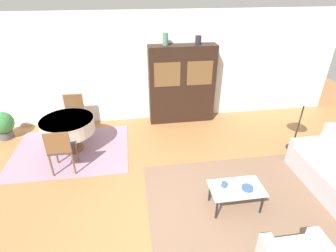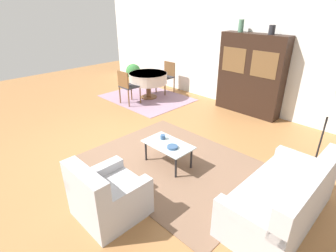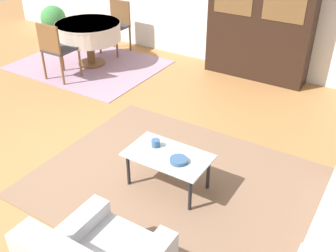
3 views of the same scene
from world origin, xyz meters
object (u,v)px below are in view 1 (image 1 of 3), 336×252
at_px(coffee_table, 236,190).
at_px(dining_chair_near, 61,148).
at_px(cup, 224,184).
at_px(potted_plant, 2,124).
at_px(floor_lamp, 307,95).
at_px(bowl, 247,188).
at_px(display_cabinet, 182,85).
at_px(dining_table, 68,126).
at_px(vase_short, 198,40).
at_px(vase_tall, 165,39).
at_px(dining_chair_far, 74,111).

height_order(coffee_table, dining_chair_near, dining_chair_near).
height_order(cup, potted_plant, potted_plant).
bearing_deg(floor_lamp, dining_chair_near, -178.81).
xyz_separation_m(bowl, potted_plant, (-4.71, 2.89, -0.07)).
bearing_deg(floor_lamp, coffee_table, -142.78).
height_order(cup, bowl, cup).
bearing_deg(display_cabinet, dining_table, -158.35).
bearing_deg(coffee_table, cup, 162.23).
bearing_deg(coffee_table, floor_lamp, 37.22).
bearing_deg(vase_short, vase_tall, 180.00).
bearing_deg(cup, potted_plant, 147.48).
bearing_deg(bowl, dining_chair_far, 136.32).
bearing_deg(potted_plant, bowl, -31.58).
height_order(dining_table, dining_chair_near, dining_chair_near).
bearing_deg(vase_short, cup, -94.83).
distance_m(cup, vase_short, 3.51).
distance_m(dining_chair_near, potted_plant, 2.21).
distance_m(display_cabinet, dining_table, 2.87).
height_order(dining_chair_near, bowl, dining_chair_near).
bearing_deg(dining_chair_far, dining_table, 90.00).
xyz_separation_m(dining_chair_near, floor_lamp, (4.85, 0.10, 0.71)).
relative_size(coffee_table, floor_lamp, 0.58).
bearing_deg(display_cabinet, vase_short, 0.15).
xyz_separation_m(vase_short, potted_plant, (-4.63, -0.33, -1.69)).
distance_m(cup, potted_plant, 5.18).
xyz_separation_m(dining_chair_far, vase_tall, (2.23, 0.28, 1.54)).
bearing_deg(vase_short, coffee_table, -91.35).
bearing_deg(floor_lamp, vase_short, 137.08).
height_order(dining_table, vase_short, vase_short).
bearing_deg(dining_table, vase_short, 19.26).
xyz_separation_m(display_cabinet, cup, (0.10, -3.11, -0.53)).
xyz_separation_m(floor_lamp, vase_short, (-1.84, 1.72, 0.78)).
bearing_deg(vase_short, dining_chair_near, -148.82).
relative_size(vase_tall, potted_plant, 0.43).
relative_size(cup, vase_tall, 0.32).
distance_m(dining_chair_near, floor_lamp, 4.90).
distance_m(display_cabinet, bowl, 3.30).
distance_m(dining_chair_far, vase_short, 3.37).
bearing_deg(display_cabinet, bowl, -82.22).
xyz_separation_m(cup, vase_tall, (-0.51, 3.11, 1.64)).
bearing_deg(potted_plant, dining_table, -23.83).
xyz_separation_m(dining_chair_near, vase_tall, (2.23, 1.82, 1.54)).
distance_m(dining_table, cup, 3.43).
xyz_separation_m(coffee_table, cup, (-0.19, 0.06, 0.09)).
relative_size(dining_chair_far, vase_tall, 3.30).
bearing_deg(display_cabinet, floor_lamp, -37.86).
xyz_separation_m(floor_lamp, potted_plant, (-6.47, 1.38, -0.91)).
bearing_deg(dining_chair_far, dining_chair_near, 90.00).
distance_m(dining_table, floor_lamp, 4.94).
relative_size(dining_chair_far, bowl, 5.22).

